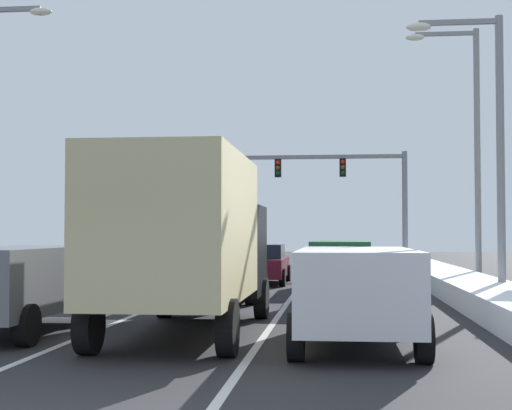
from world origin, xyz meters
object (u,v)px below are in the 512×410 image
object	(u,v)px
suv_white_right_lane_nearest	(356,287)
box_truck_center_lane_nearest	(188,236)
sedan_red_left_lane_third	(160,266)
sedan_maroon_center_lane_third	(262,264)
sedan_tan_right_lane_second	(340,278)
suv_gray_left_lane_nearest	(15,281)
street_lamp_right_far	(468,134)
traffic_light_gantry	(303,177)
suv_green_right_lane_third	(339,260)
street_lamp_right_mid	(487,130)
suv_navy_center_lane_second	(225,265)
sedan_charcoal_left_lane_second	(111,275)

from	to	relation	value
suv_white_right_lane_nearest	box_truck_center_lane_nearest	size ratio (longest dim) A/B	0.68
sedan_red_left_lane_third	sedan_maroon_center_lane_third	bearing A→B (deg)	30.51
sedan_tan_right_lane_second	suv_gray_left_lane_nearest	distance (m)	8.70
suv_gray_left_lane_nearest	sedan_red_left_lane_third	xyz separation A→B (m)	(-0.14, 12.80, -0.25)
street_lamp_right_far	sedan_red_left_lane_third	bearing A→B (deg)	-174.08
sedan_red_left_lane_third	traffic_light_gantry	bearing A→B (deg)	70.20
suv_green_right_lane_third	street_lamp_right_mid	bearing A→B (deg)	-50.40
suv_gray_left_lane_nearest	street_lamp_right_mid	distance (m)	13.24
box_truck_center_lane_nearest	suv_navy_center_lane_second	distance (m)	7.93
sedan_red_left_lane_third	street_lamp_right_far	world-z (taller)	street_lamp_right_far
sedan_red_left_lane_third	street_lamp_right_far	size ratio (longest dim) A/B	0.48
suv_green_right_lane_third	street_lamp_right_mid	world-z (taller)	street_lamp_right_mid
sedan_red_left_lane_third	suv_navy_center_lane_second	bearing A→B (deg)	-57.65
sedan_charcoal_left_lane_second	traffic_light_gantry	distance (m)	19.81
street_lamp_right_mid	suv_white_right_lane_nearest	bearing A→B (deg)	-114.84
sedan_red_left_lane_third	traffic_light_gantry	distance (m)	14.27
suv_white_right_lane_nearest	sedan_tan_right_lane_second	size ratio (longest dim) A/B	1.09
sedan_maroon_center_lane_third	sedan_red_left_lane_third	distance (m)	4.09
sedan_tan_right_lane_second	sedan_red_left_lane_third	xyz separation A→B (m)	(-6.47, 6.84, 0.00)
suv_green_right_lane_third	sedan_maroon_center_lane_third	bearing A→B (deg)	137.62
sedan_maroon_center_lane_third	street_lamp_right_mid	bearing A→B (deg)	-47.30
suv_navy_center_lane_second	sedan_maroon_center_lane_third	world-z (taller)	suv_navy_center_lane_second
sedan_tan_right_lane_second	suv_green_right_lane_third	bearing A→B (deg)	89.91
box_truck_center_lane_nearest	suv_gray_left_lane_nearest	xyz separation A→B (m)	(-3.41, -0.03, -0.88)
suv_green_right_lane_third	sedan_charcoal_left_lane_second	size ratio (longest dim) A/B	1.09
suv_green_right_lane_third	sedan_tan_right_lane_second	bearing A→B (deg)	-90.09
suv_gray_left_lane_nearest	street_lamp_right_mid	world-z (taller)	street_lamp_right_mid
suv_green_right_lane_third	sedan_maroon_center_lane_third	size ratio (longest dim) A/B	1.09
traffic_light_gantry	suv_gray_left_lane_nearest	bearing A→B (deg)	-99.93
suv_white_right_lane_nearest	traffic_light_gantry	size ratio (longest dim) A/B	0.35
traffic_light_gantry	sedan_tan_right_lane_second	bearing A→B (deg)	-84.65
sedan_maroon_center_lane_third	sedan_red_left_lane_third	bearing A→B (deg)	-149.49
suv_white_right_lane_nearest	box_truck_center_lane_nearest	xyz separation A→B (m)	(-3.17, 1.01, 0.88)
sedan_maroon_center_lane_third	sedan_charcoal_left_lane_second	xyz separation A→B (m)	(-3.52, -8.04, 0.00)
suv_gray_left_lane_nearest	sedan_charcoal_left_lane_second	distance (m)	6.84
sedan_tan_right_lane_second	suv_navy_center_lane_second	xyz separation A→B (m)	(-3.37, 1.93, 0.25)
sedan_red_left_lane_third	traffic_light_gantry	world-z (taller)	traffic_light_gantry
box_truck_center_lane_nearest	street_lamp_right_mid	size ratio (longest dim) A/B	0.90
box_truck_center_lane_nearest	sedan_charcoal_left_lane_second	xyz separation A→B (m)	(-3.55, 6.81, -1.14)
suv_green_right_lane_third	traffic_light_gantry	world-z (taller)	traffic_light_gantry
suv_gray_left_lane_nearest	street_lamp_right_mid	bearing A→B (deg)	34.94
suv_white_right_lane_nearest	sedan_maroon_center_lane_third	xyz separation A→B (m)	(-3.20, 15.86, -0.25)
suv_white_right_lane_nearest	traffic_light_gantry	xyz separation A→B (m)	(-2.09, 26.63, 3.87)
box_truck_center_lane_nearest	sedan_red_left_lane_third	size ratio (longest dim) A/B	1.60
sedan_tan_right_lane_second	suv_gray_left_lane_nearest	world-z (taller)	suv_gray_left_lane_nearest
suv_navy_center_lane_second	sedan_red_left_lane_third	xyz separation A→B (m)	(-3.10, 4.90, -0.25)
sedan_red_left_lane_third	street_lamp_right_mid	world-z (taller)	street_lamp_right_mid
sedan_red_left_lane_third	box_truck_center_lane_nearest	bearing A→B (deg)	-74.47
box_truck_center_lane_nearest	suv_gray_left_lane_nearest	bearing A→B (deg)	-179.57
sedan_tan_right_lane_second	street_lamp_right_mid	distance (m)	5.88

